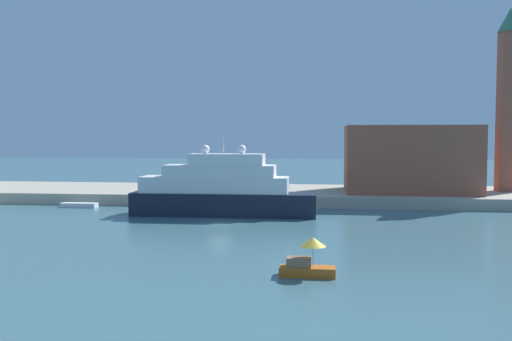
{
  "coord_description": "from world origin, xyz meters",
  "views": [
    {
      "loc": [
        12.35,
        -66.01,
        10.55
      ],
      "look_at": [
        3.63,
        6.0,
        6.14
      ],
      "focal_mm": 39.45,
      "sensor_mm": 36.0,
      "label": 1
    }
  ],
  "objects_px": {
    "small_motorboat": "(308,261)",
    "mooring_bollard": "(226,193)",
    "work_barge": "(79,205)",
    "large_yacht": "(221,191)",
    "harbor_building": "(409,159)",
    "parked_car": "(161,188)",
    "person_figure": "(189,185)",
    "bell_tower": "(509,94)"
  },
  "relations": [
    {
      "from": "mooring_bollard",
      "to": "work_barge",
      "type": "bearing_deg",
      "value": -169.15
    },
    {
      "from": "work_barge",
      "to": "person_figure",
      "type": "bearing_deg",
      "value": 38.15
    },
    {
      "from": "large_yacht",
      "to": "bell_tower",
      "type": "xyz_separation_m",
      "value": [
        42.89,
        20.93,
        14.06
      ]
    },
    {
      "from": "harbor_building",
      "to": "bell_tower",
      "type": "distance_m",
      "value": 19.03
    },
    {
      "from": "parked_car",
      "to": "person_figure",
      "type": "bearing_deg",
      "value": 37.72
    },
    {
      "from": "harbor_building",
      "to": "parked_car",
      "type": "height_order",
      "value": "harbor_building"
    },
    {
      "from": "mooring_bollard",
      "to": "small_motorboat",
      "type": "bearing_deg",
      "value": -72.02
    },
    {
      "from": "harbor_building",
      "to": "parked_car",
      "type": "relative_size",
      "value": 4.61
    },
    {
      "from": "large_yacht",
      "to": "small_motorboat",
      "type": "distance_m",
      "value": 34.01
    },
    {
      "from": "mooring_bollard",
      "to": "large_yacht",
      "type": "bearing_deg",
      "value": -84.15
    },
    {
      "from": "small_motorboat",
      "to": "harbor_building",
      "type": "height_order",
      "value": "harbor_building"
    },
    {
      "from": "large_yacht",
      "to": "harbor_building",
      "type": "relative_size",
      "value": 1.22
    },
    {
      "from": "large_yacht",
      "to": "bell_tower",
      "type": "bearing_deg",
      "value": 26.01
    },
    {
      "from": "small_motorboat",
      "to": "mooring_bollard",
      "type": "bearing_deg",
      "value": 107.98
    },
    {
      "from": "bell_tower",
      "to": "mooring_bollard",
      "type": "bearing_deg",
      "value": -165.94
    },
    {
      "from": "harbor_building",
      "to": "person_figure",
      "type": "bearing_deg",
      "value": -177.71
    },
    {
      "from": "work_barge",
      "to": "small_motorboat",
      "type": "bearing_deg",
      "value": -46.92
    },
    {
      "from": "work_barge",
      "to": "harbor_building",
      "type": "relative_size",
      "value": 0.27
    },
    {
      "from": "small_motorboat",
      "to": "mooring_bollard",
      "type": "distance_m",
      "value": 43.65
    },
    {
      "from": "large_yacht",
      "to": "harbor_building",
      "type": "height_order",
      "value": "harbor_building"
    },
    {
      "from": "small_motorboat",
      "to": "person_figure",
      "type": "xyz_separation_m",
      "value": [
        -20.86,
        48.47,
        1.36
      ]
    },
    {
      "from": "large_yacht",
      "to": "person_figure",
      "type": "xyz_separation_m",
      "value": [
        -8.4,
        16.9,
        -0.78
      ]
    },
    {
      "from": "parked_car",
      "to": "harbor_building",
      "type": "bearing_deg",
      "value": 6.48
    },
    {
      "from": "harbor_building",
      "to": "person_figure",
      "type": "xyz_separation_m",
      "value": [
        -35.57,
        -1.42,
        -4.45
      ]
    },
    {
      "from": "harbor_building",
      "to": "bell_tower",
      "type": "relative_size",
      "value": 0.69
    },
    {
      "from": "harbor_building",
      "to": "parked_car",
      "type": "xyz_separation_m",
      "value": [
        -39.53,
        -4.49,
        -4.66
      ]
    },
    {
      "from": "work_barge",
      "to": "large_yacht",
      "type": "bearing_deg",
      "value": -14.48
    },
    {
      "from": "small_motorboat",
      "to": "person_figure",
      "type": "bearing_deg",
      "value": 113.28
    },
    {
      "from": "parked_car",
      "to": "mooring_bollard",
      "type": "bearing_deg",
      "value": -18.95
    },
    {
      "from": "small_motorboat",
      "to": "work_barge",
      "type": "distance_m",
      "value": 51.2
    },
    {
      "from": "mooring_bollard",
      "to": "bell_tower",
      "type": "bearing_deg",
      "value": 14.06
    },
    {
      "from": "large_yacht",
      "to": "parked_car",
      "type": "bearing_deg",
      "value": 131.81
    },
    {
      "from": "small_motorboat",
      "to": "large_yacht",
      "type": "bearing_deg",
      "value": 111.53
    },
    {
      "from": "small_motorboat",
      "to": "mooring_bollard",
      "type": "xyz_separation_m",
      "value": [
        -13.47,
        41.51,
        0.88
      ]
    },
    {
      "from": "work_barge",
      "to": "harbor_building",
      "type": "bearing_deg",
      "value": 14.13
    },
    {
      "from": "harbor_building",
      "to": "mooring_bollard",
      "type": "distance_m",
      "value": 29.81
    },
    {
      "from": "bell_tower",
      "to": "mooring_bollard",
      "type": "distance_m",
      "value": 47.79
    },
    {
      "from": "person_figure",
      "to": "mooring_bollard",
      "type": "bearing_deg",
      "value": -43.32
    },
    {
      "from": "harbor_building",
      "to": "mooring_bollard",
      "type": "height_order",
      "value": "harbor_building"
    },
    {
      "from": "bell_tower",
      "to": "mooring_bollard",
      "type": "relative_size",
      "value": 42.74
    },
    {
      "from": "large_yacht",
      "to": "work_barge",
      "type": "relative_size",
      "value": 4.58
    },
    {
      "from": "work_barge",
      "to": "parked_car",
      "type": "distance_m",
      "value": 13.08
    }
  ]
}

